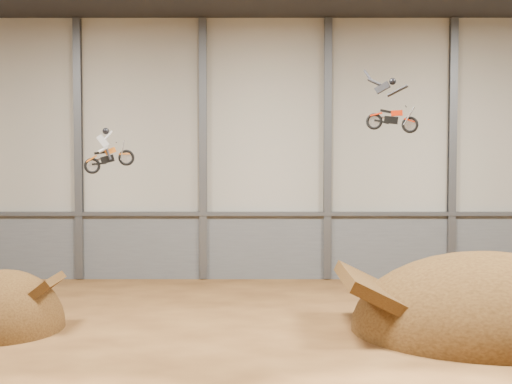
# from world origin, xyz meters

# --- Properties ---
(floor) EXTENTS (40.00, 40.00, 0.00)m
(floor) POSITION_xyz_m (0.00, 0.00, 0.00)
(floor) COLOR #513015
(floor) RESTS_ON ground
(back_wall) EXTENTS (40.00, 0.10, 14.00)m
(back_wall) POSITION_xyz_m (0.00, 15.00, 7.00)
(back_wall) COLOR #A8A395
(back_wall) RESTS_ON ground
(lower_band_back) EXTENTS (39.80, 0.18, 3.50)m
(lower_band_back) POSITION_xyz_m (0.00, 14.90, 1.75)
(lower_band_back) COLOR #575B5F
(lower_band_back) RESTS_ON ground
(steel_rail) EXTENTS (39.80, 0.35, 0.20)m
(steel_rail) POSITION_xyz_m (0.00, 14.75, 3.55)
(steel_rail) COLOR #47494F
(steel_rail) RESTS_ON lower_band_back
(steel_column_1) EXTENTS (0.40, 0.36, 13.90)m
(steel_column_1) POSITION_xyz_m (-10.00, 14.80, 7.00)
(steel_column_1) COLOR #47494F
(steel_column_1) RESTS_ON ground
(steel_column_2) EXTENTS (0.40, 0.36, 13.90)m
(steel_column_2) POSITION_xyz_m (-3.33, 14.80, 7.00)
(steel_column_2) COLOR #47494F
(steel_column_2) RESTS_ON ground
(steel_column_3) EXTENTS (0.40, 0.36, 13.90)m
(steel_column_3) POSITION_xyz_m (3.33, 14.80, 7.00)
(steel_column_3) COLOR #47494F
(steel_column_3) RESTS_ON ground
(steel_column_4) EXTENTS (0.40, 0.36, 13.90)m
(steel_column_4) POSITION_xyz_m (10.00, 14.80, 7.00)
(steel_column_4) COLOR #47494F
(steel_column_4) RESTS_ON ground
(takeoff_ramp) EXTENTS (4.58, 5.29, 4.58)m
(takeoff_ramp) POSITION_xyz_m (-10.21, 3.74, 0.00)
(takeoff_ramp) COLOR #36200D
(takeoff_ramp) RESTS_ON ground
(landing_ramp) EXTENTS (10.45, 9.25, 6.03)m
(landing_ramp) POSITION_xyz_m (8.38, 3.53, 0.00)
(landing_ramp) COLOR #36200D
(landing_ramp) RESTS_ON ground
(fmx_rider_a) EXTENTS (2.49, 1.19, 2.24)m
(fmx_rider_a) POSITION_xyz_m (-6.34, 5.42, 7.04)
(fmx_rider_a) COLOR #C56017
(fmx_rider_b) EXTENTS (2.90, 1.42, 2.47)m
(fmx_rider_b) POSITION_xyz_m (4.61, 3.61, 8.71)
(fmx_rider_b) COLOR red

